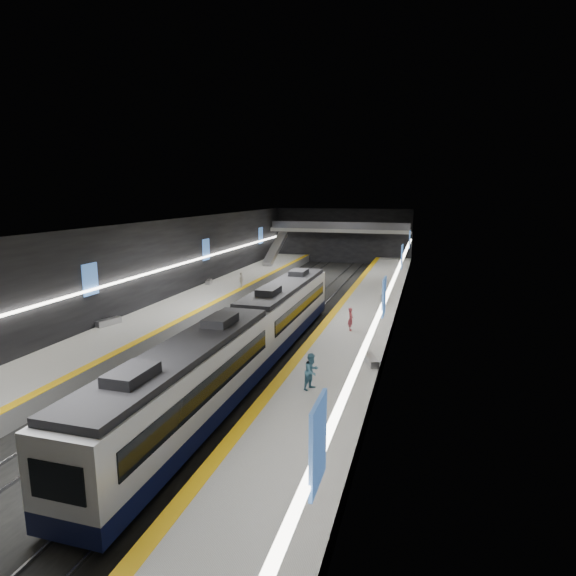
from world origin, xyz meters
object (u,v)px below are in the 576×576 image
(bench_right_far, at_px, (384,299))
(passenger_right_a, at_px, (351,319))
(bench_left_far, at_px, (209,282))
(passenger_left_a, at_px, (241,280))
(train, at_px, (248,337))
(bench_right_near, at_px, (371,360))
(escalator, at_px, (275,249))
(passenger_right_b, at_px, (312,372))
(bench_left_near, at_px, (109,322))

(bench_right_far, height_order, passenger_right_a, passenger_right_a)
(bench_left_far, xyz_separation_m, passenger_left_a, (4.00, -0.97, 0.57))
(bench_left_far, bearing_deg, passenger_right_a, -53.03)
(bench_right_far, bearing_deg, train, -120.44)
(passenger_right_a, bearing_deg, bench_right_near, -175.02)
(escalator, height_order, passenger_left_a, escalator)
(train, height_order, escalator, escalator)
(escalator, bearing_deg, passenger_right_a, -63.25)
(bench_left_far, relative_size, passenger_right_b, 0.89)
(passenger_right_a, relative_size, passenger_right_b, 0.89)
(bench_left_near, relative_size, passenger_left_a, 1.25)
(passenger_right_a, xyz_separation_m, passenger_right_b, (-0.22, -10.49, 0.10))
(bench_right_near, bearing_deg, passenger_left_a, 108.35)
(passenger_right_a, distance_m, passenger_right_b, 10.49)
(escalator, xyz_separation_m, bench_left_near, (-2.00, -32.96, -1.67))
(train, xyz_separation_m, bench_right_far, (6.24, 16.68, -0.99))
(bench_left_far, bearing_deg, train, -74.28)
(passenger_right_a, bearing_deg, bench_right_far, -22.13)
(bench_left_near, xyz_separation_m, passenger_right_a, (16.86, 3.47, 0.57))
(bench_left_near, distance_m, bench_right_far, 22.55)
(bench_left_near, bearing_deg, passenger_right_a, 28.18)
(bench_left_near, distance_m, passenger_right_b, 18.07)
(train, distance_m, bench_left_far, 23.27)
(passenger_right_a, distance_m, passenger_left_a, 17.63)
(bench_left_far, relative_size, passenger_right_a, 0.99)
(bench_left_far, height_order, bench_right_far, bench_right_far)
(bench_left_near, xyz_separation_m, bench_right_near, (19.00, -2.70, -0.03))
(escalator, bearing_deg, bench_left_far, -96.92)
(passenger_right_b, bearing_deg, bench_left_near, 92.77)
(bench_left_far, height_order, passenger_right_b, passenger_right_b)
(bench_left_far, bearing_deg, bench_right_far, -25.41)
(bench_right_far, distance_m, passenger_right_b, 20.35)
(train, distance_m, bench_right_far, 17.83)
(escalator, distance_m, bench_left_near, 33.06)
(bench_left_far, xyz_separation_m, bench_right_near, (19.00, -19.18, 0.01))
(bench_left_near, height_order, passenger_right_b, passenger_right_b)
(bench_left_near, height_order, bench_right_near, bench_left_near)
(bench_right_near, relative_size, bench_right_far, 0.99)
(bench_left_near, bearing_deg, train, 0.64)
(train, bearing_deg, bench_left_far, 121.08)
(train, bearing_deg, passenger_left_a, 112.90)
(bench_left_near, bearing_deg, passenger_right_b, -6.31)
(escalator, relative_size, bench_left_near, 4.22)
(bench_left_far, relative_size, bench_right_far, 0.94)
(bench_right_far, distance_m, passenger_right_a, 9.90)
(bench_right_near, bearing_deg, passenger_right_a, 87.98)
(bench_right_far, distance_m, passenger_left_a, 14.43)
(bench_right_far, relative_size, passenger_right_b, 0.95)
(bench_right_near, relative_size, passenger_right_b, 0.94)
(train, relative_size, bench_left_near, 15.85)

